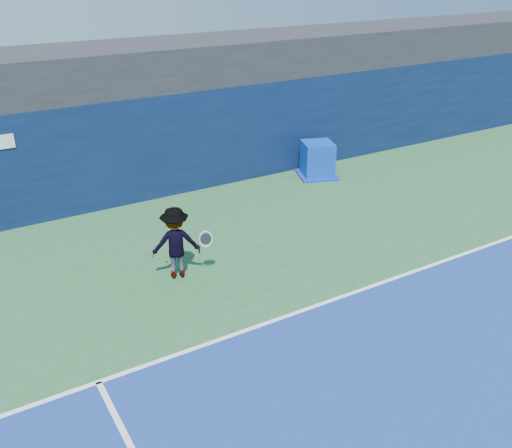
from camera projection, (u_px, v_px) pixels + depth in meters
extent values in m
plane|color=#285A31|center=(444.00, 384.00, 9.58)|extent=(80.00, 80.00, 0.00)
cube|color=white|center=(334.00, 299.00, 11.90)|extent=(24.00, 0.10, 0.01)
cube|color=black|center=(166.00, 63.00, 16.97)|extent=(36.00, 3.00, 1.20)
cube|color=#0A1838|center=(183.00, 139.00, 17.09)|extent=(36.00, 1.00, 3.00)
cube|color=#0B2FA6|center=(317.00, 159.00, 18.30)|extent=(1.20, 1.20, 1.13)
cube|color=#0C26AE|center=(317.00, 175.00, 18.53)|extent=(1.50, 1.50, 0.08)
imported|color=silver|center=(176.00, 243.00, 12.45)|extent=(1.20, 0.89, 1.66)
cylinder|color=black|center=(199.00, 250.00, 12.54)|extent=(0.08, 0.15, 0.26)
torus|color=white|center=(206.00, 239.00, 12.45)|extent=(0.30, 0.17, 0.30)
cylinder|color=black|center=(206.00, 239.00, 12.45)|extent=(0.26, 0.13, 0.25)
sphere|color=#CDD617|center=(162.00, 243.00, 12.67)|extent=(0.06, 0.06, 0.06)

